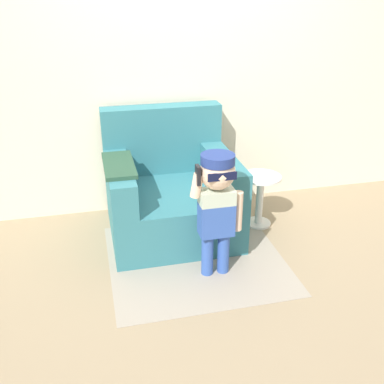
% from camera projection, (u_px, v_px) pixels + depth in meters
% --- Properties ---
extents(ground_plane, '(10.00, 10.00, 0.00)m').
position_uv_depth(ground_plane, '(204.00, 238.00, 3.74)').
color(ground_plane, '#998466').
extents(wall_back, '(10.00, 0.05, 2.60)m').
position_uv_depth(wall_back, '(184.00, 64.00, 3.84)').
color(wall_back, beige).
rests_on(wall_back, ground_plane).
extents(armchair, '(1.04, 0.98, 0.99)m').
position_uv_depth(armchair, '(170.00, 193.00, 3.74)').
color(armchair, teal).
rests_on(armchair, ground_plane).
extents(person_child, '(0.38, 0.28, 0.92)m').
position_uv_depth(person_child, '(217.00, 197.00, 3.04)').
color(person_child, '#3356AD').
rests_on(person_child, ground_plane).
extents(side_table, '(0.34, 0.34, 0.46)m').
position_uv_depth(side_table, '(260.00, 195.00, 3.84)').
color(side_table, white).
rests_on(side_table, ground_plane).
extents(rug, '(1.31, 1.27, 0.01)m').
position_uv_depth(rug, '(196.00, 258.00, 3.46)').
color(rug, '#9E9384').
rests_on(rug, ground_plane).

